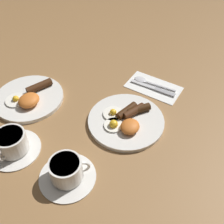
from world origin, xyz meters
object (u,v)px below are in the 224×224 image
at_px(spoon, 144,81).
at_px(teacup_far, 12,144).
at_px(breakfast_plate_far, 29,98).
at_px(knife, 155,89).
at_px(breakfast_plate_near, 126,120).
at_px(teacup_near, 67,171).

bearing_deg(spoon, teacup_far, 65.08).
bearing_deg(breakfast_plate_far, knife, -55.42).
relative_size(breakfast_plate_far, knife, 1.39).
distance_m(breakfast_plate_near, breakfast_plate_far, 0.38).
height_order(breakfast_plate_far, teacup_near, teacup_near).
xyz_separation_m(breakfast_plate_far, knife, (0.28, -0.40, -0.01)).
bearing_deg(knife, breakfast_plate_near, 85.17).
relative_size(teacup_near, teacup_far, 1.01).
distance_m(breakfast_plate_far, teacup_far, 0.24).
bearing_deg(teacup_far, knife, -30.99).
relative_size(teacup_far, spoon, 0.94).
relative_size(breakfast_plate_far, teacup_far, 1.57).
distance_m(breakfast_plate_far, teacup_near, 0.38).
height_order(teacup_near, teacup_far, same).
distance_m(teacup_far, spoon, 0.56).
bearing_deg(breakfast_plate_far, teacup_near, -123.25).
height_order(breakfast_plate_far, spoon, breakfast_plate_far).
bearing_deg(teacup_near, breakfast_plate_near, -11.85).
xyz_separation_m(breakfast_plate_near, teacup_far, (-0.27, 0.27, 0.02)).
distance_m(knife, spoon, 0.06).
xyz_separation_m(teacup_far, spoon, (0.51, -0.23, -0.02)).
bearing_deg(teacup_far, spoon, -24.72).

